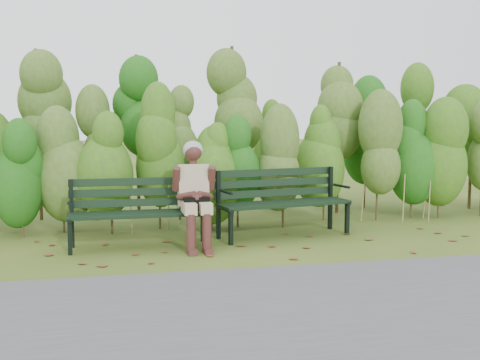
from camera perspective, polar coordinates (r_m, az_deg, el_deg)
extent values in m
plane|color=#355119|center=(6.51, 0.67, -6.89)|extent=(80.00, 80.00, 0.00)
cube|color=#474749|center=(4.47, 7.23, -12.87)|extent=(60.00, 2.50, 0.01)
cylinder|color=#47381E|center=(7.67, -22.18, -2.34)|extent=(0.03, 0.03, 0.80)
ellipsoid|color=#3E5E20|center=(7.61, -22.37, 2.43)|extent=(0.64, 0.64, 1.44)
cylinder|color=#47381E|center=(7.59, -17.62, -2.27)|extent=(0.03, 0.03, 0.80)
ellipsoid|color=#3E5E20|center=(7.53, -17.77, 2.56)|extent=(0.64, 0.64, 1.44)
cylinder|color=#47381E|center=(7.56, -12.99, -2.17)|extent=(0.03, 0.03, 0.80)
ellipsoid|color=#3E5E20|center=(7.50, -13.11, 2.68)|extent=(0.64, 0.64, 1.44)
cylinder|color=#47381E|center=(7.57, -8.36, -2.07)|extent=(0.03, 0.03, 0.80)
ellipsoid|color=#3E5E20|center=(7.51, -8.43, 2.77)|extent=(0.64, 0.64, 1.44)
cylinder|color=#47381E|center=(7.64, -3.78, -1.95)|extent=(0.03, 0.03, 0.80)
ellipsoid|color=#3E5E20|center=(7.58, -3.81, 2.85)|extent=(0.64, 0.64, 1.44)
cylinder|color=#47381E|center=(7.76, 0.70, -1.82)|extent=(0.03, 0.03, 0.80)
ellipsoid|color=#3E5E20|center=(7.70, 0.70, 2.91)|extent=(0.64, 0.64, 1.44)
cylinder|color=#47381E|center=(7.92, 5.01, -1.68)|extent=(0.03, 0.03, 0.80)
ellipsoid|color=#3E5E20|center=(7.86, 5.06, 2.95)|extent=(0.64, 0.64, 1.44)
cylinder|color=#47381E|center=(8.12, 9.14, -1.55)|extent=(0.03, 0.03, 0.80)
ellipsoid|color=#3E5E20|center=(8.06, 9.21, 2.97)|extent=(0.64, 0.64, 1.44)
cylinder|color=#47381E|center=(8.36, 13.04, -1.41)|extent=(0.03, 0.03, 0.80)
ellipsoid|color=#3E5E20|center=(8.31, 13.14, 2.97)|extent=(0.64, 0.64, 1.44)
cylinder|color=#47381E|center=(8.64, 16.71, -1.27)|extent=(0.03, 0.03, 0.80)
ellipsoid|color=#3E5E20|center=(8.59, 16.83, 2.97)|extent=(0.64, 0.64, 1.44)
cylinder|color=#47381E|center=(8.96, 20.13, -1.14)|extent=(0.03, 0.03, 0.80)
ellipsoid|color=#3E5E20|center=(8.90, 20.27, 2.95)|extent=(0.64, 0.64, 1.44)
cylinder|color=#47381E|center=(8.62, -20.68, -0.42)|extent=(0.04, 0.04, 1.10)
ellipsoid|color=#235B15|center=(8.58, -20.89, 5.44)|extent=(0.70, 0.70, 1.98)
cylinder|color=#47381E|center=(8.54, -15.58, -0.31)|extent=(0.04, 0.04, 1.10)
ellipsoid|color=#235B15|center=(8.50, -15.74, 5.60)|extent=(0.70, 0.70, 1.98)
cylinder|color=#47381E|center=(8.54, -10.43, -0.19)|extent=(0.04, 0.04, 1.10)
ellipsoid|color=#235B15|center=(8.49, -10.54, 5.72)|extent=(0.70, 0.70, 1.98)
cylinder|color=#47381E|center=(8.60, -5.31, -0.08)|extent=(0.04, 0.04, 1.10)
ellipsoid|color=#235B15|center=(8.55, -5.36, 5.80)|extent=(0.70, 0.70, 1.98)
cylinder|color=#47381E|center=(8.72, -0.29, 0.03)|extent=(0.04, 0.04, 1.10)
ellipsoid|color=#235B15|center=(8.68, -0.30, 5.82)|extent=(0.70, 0.70, 1.98)
cylinder|color=#47381E|center=(8.92, 4.54, 0.14)|extent=(0.04, 0.04, 1.10)
ellipsoid|color=#235B15|center=(8.87, 4.58, 5.81)|extent=(0.70, 0.70, 1.98)
cylinder|color=#47381E|center=(9.17, 9.13, 0.24)|extent=(0.04, 0.04, 1.10)
ellipsoid|color=#235B15|center=(9.13, 9.22, 5.75)|extent=(0.70, 0.70, 1.98)
cylinder|color=#47381E|center=(9.48, 13.45, 0.34)|extent=(0.04, 0.04, 1.10)
ellipsoid|color=#235B15|center=(9.44, 13.58, 5.66)|extent=(0.70, 0.70, 1.98)
cylinder|color=#47381E|center=(9.84, 17.48, 0.43)|extent=(0.04, 0.04, 1.10)
ellipsoid|color=#235B15|center=(9.80, 17.64, 5.56)|extent=(0.70, 0.70, 1.98)
cylinder|color=#47381E|center=(10.24, 21.21, 0.50)|extent=(0.04, 0.04, 1.10)
ellipsoid|color=#235B15|center=(10.20, 21.40, 5.43)|extent=(0.70, 0.70, 1.98)
cube|color=brown|center=(5.98, -7.27, -8.06)|extent=(0.11, 0.11, 0.01)
cube|color=brown|center=(5.77, -19.89, -8.88)|extent=(0.09, 0.10, 0.01)
cube|color=brown|center=(6.23, -20.16, -7.82)|extent=(0.10, 0.08, 0.01)
cube|color=brown|center=(7.14, -20.29, -6.10)|extent=(0.09, 0.10, 0.01)
cube|color=brown|center=(7.70, 12.90, -5.02)|extent=(0.11, 0.10, 0.01)
cube|color=brown|center=(6.81, 7.48, -6.34)|extent=(0.11, 0.11, 0.01)
cube|color=brown|center=(6.11, -17.54, -7.99)|extent=(0.11, 0.11, 0.01)
cube|color=brown|center=(7.45, 23.15, -5.71)|extent=(0.10, 0.11, 0.01)
cube|color=brown|center=(7.55, 13.83, -5.25)|extent=(0.11, 0.10, 0.01)
cube|color=brown|center=(6.18, -0.03, -7.56)|extent=(0.10, 0.09, 0.01)
cube|color=brown|center=(6.55, 17.83, -7.07)|extent=(0.11, 0.11, 0.01)
cube|color=brown|center=(7.86, 18.05, -4.94)|extent=(0.10, 0.08, 0.01)
cube|color=brown|center=(7.35, 4.95, -5.40)|extent=(0.09, 0.10, 0.01)
cube|color=brown|center=(6.75, -0.72, -6.40)|extent=(0.09, 0.11, 0.01)
cube|color=brown|center=(6.20, 0.35, -7.52)|extent=(0.11, 0.11, 0.01)
cube|color=brown|center=(6.20, -21.14, -7.91)|extent=(0.07, 0.09, 0.01)
cube|color=brown|center=(5.39, -22.15, -10.01)|extent=(0.11, 0.11, 0.01)
cube|color=brown|center=(6.45, 13.18, -7.14)|extent=(0.10, 0.11, 0.01)
cube|color=brown|center=(7.72, 12.85, -4.98)|extent=(0.11, 0.10, 0.01)
cube|color=brown|center=(5.50, -4.51, -9.28)|extent=(0.09, 0.07, 0.01)
cube|color=brown|center=(5.23, -12.59, -10.21)|extent=(0.11, 0.11, 0.01)
cube|color=brown|center=(6.63, -18.10, -6.93)|extent=(0.07, 0.09, 0.01)
cube|color=brown|center=(7.37, -18.68, -5.68)|extent=(0.10, 0.11, 0.01)
cube|color=brown|center=(7.14, -18.50, -6.03)|extent=(0.11, 0.10, 0.01)
cube|color=brown|center=(6.23, 3.01, -7.46)|extent=(0.09, 0.11, 0.01)
cube|color=brown|center=(6.27, 5.35, -7.38)|extent=(0.11, 0.11, 0.01)
cube|color=brown|center=(7.94, 17.13, -4.80)|extent=(0.10, 0.11, 0.01)
cube|color=brown|center=(6.42, -9.71, -7.13)|extent=(0.11, 0.11, 0.01)
cube|color=black|center=(6.35, -10.10, -3.66)|extent=(1.59, 0.11, 0.04)
cube|color=black|center=(6.46, -10.15, -3.50)|extent=(1.59, 0.11, 0.04)
cube|color=black|center=(6.57, -10.19, -3.34)|extent=(1.59, 0.11, 0.04)
cube|color=black|center=(6.68, -10.24, -3.19)|extent=(1.59, 0.11, 0.04)
cube|color=black|center=(6.75, -10.28, -2.27)|extent=(1.59, 0.06, 0.09)
cube|color=black|center=(6.74, -10.31, -1.22)|extent=(1.59, 0.06, 0.09)
cube|color=black|center=(6.74, -10.33, -0.16)|extent=(1.59, 0.06, 0.09)
cube|color=black|center=(6.39, -16.90, -5.58)|extent=(0.04, 0.04, 0.40)
cube|color=black|center=(6.73, -16.73, -3.29)|extent=(0.04, 0.04, 0.79)
cube|color=black|center=(6.53, -16.84, -3.72)|extent=(0.05, 0.44, 0.04)
cylinder|color=black|center=(6.46, -16.92, -2.08)|extent=(0.03, 0.33, 0.03)
cube|color=black|center=(6.46, -3.30, -5.21)|extent=(0.04, 0.04, 0.40)
cube|color=black|center=(6.79, -3.84, -2.96)|extent=(0.04, 0.04, 0.79)
cube|color=black|center=(6.60, -3.56, -3.38)|extent=(0.05, 0.44, 0.04)
cylinder|color=black|center=(6.52, -3.51, -1.76)|extent=(0.03, 0.33, 0.03)
cube|color=black|center=(6.92, 5.24, -2.57)|extent=(1.69, 0.42, 0.04)
cube|color=black|center=(7.03, 4.78, -2.45)|extent=(1.69, 0.42, 0.04)
cube|color=black|center=(7.13, 4.33, -2.32)|extent=(1.69, 0.42, 0.04)
cube|color=black|center=(7.23, 3.90, -2.20)|extent=(1.69, 0.42, 0.04)
cube|color=black|center=(7.30, 3.60, -1.31)|extent=(1.68, 0.37, 0.10)
cube|color=black|center=(7.29, 3.55, -0.27)|extent=(1.68, 0.37, 0.10)
cube|color=black|center=(7.29, 3.51, 0.78)|extent=(1.68, 0.37, 0.10)
cube|color=black|center=(6.61, -0.94, -4.83)|extent=(0.06, 0.06, 0.42)
cube|color=black|center=(6.94, -2.22, -2.53)|extent=(0.06, 0.06, 0.85)
cube|color=black|center=(6.74, -1.55, -2.94)|extent=(0.13, 0.47, 0.04)
cylinder|color=black|center=(6.67, -1.41, -1.24)|extent=(0.10, 0.35, 0.03)
cube|color=black|center=(7.37, 10.83, -3.82)|extent=(0.06, 0.06, 0.42)
cube|color=black|center=(7.67, 9.16, -1.80)|extent=(0.06, 0.06, 0.85)
cube|color=black|center=(7.49, 10.05, -2.14)|extent=(0.13, 0.47, 0.04)
cylinder|color=black|center=(7.43, 10.28, -0.61)|extent=(0.10, 0.35, 0.03)
cube|color=#C6B395|center=(6.35, -5.22, -2.80)|extent=(0.14, 0.41, 0.13)
cube|color=#C6B395|center=(6.37, -3.66, -2.75)|extent=(0.14, 0.41, 0.13)
cylinder|color=#4A241F|center=(6.23, -4.99, -5.44)|extent=(0.11, 0.11, 0.44)
cylinder|color=#4A241F|center=(6.26, -3.40, -5.38)|extent=(0.11, 0.11, 0.44)
cube|color=#4A241F|center=(6.20, -4.88, -7.29)|extent=(0.09, 0.19, 0.06)
cube|color=#4A241F|center=(6.22, -3.27, -7.22)|extent=(0.09, 0.19, 0.06)
cube|color=#C6B395|center=(6.59, -4.79, -0.51)|extent=(0.35, 0.25, 0.50)
cylinder|color=#4A241F|center=(6.55, -4.78, 1.75)|extent=(0.09, 0.09, 0.10)
sphere|color=#4A241F|center=(6.53, -4.78, 2.85)|extent=(0.20, 0.20, 0.20)
ellipsoid|color=gray|center=(6.55, -4.81, 3.07)|extent=(0.24, 0.22, 0.21)
cylinder|color=#4A241F|center=(6.48, -6.48, 0.09)|extent=(0.09, 0.20, 0.30)
cylinder|color=#4A241F|center=(6.54, -2.93, 0.17)|extent=(0.09, 0.20, 0.30)
cylinder|color=#4A241F|center=(6.39, -5.43, -1.60)|extent=(0.22, 0.25, 0.13)
cylinder|color=#4A241F|center=(6.41, -3.62, -1.55)|extent=(0.22, 0.26, 0.13)
sphere|color=#4A241F|center=(6.35, -4.44, -1.82)|extent=(0.11, 0.11, 0.11)
cube|color=black|center=(6.36, -4.45, -2.41)|extent=(0.29, 0.12, 0.16)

